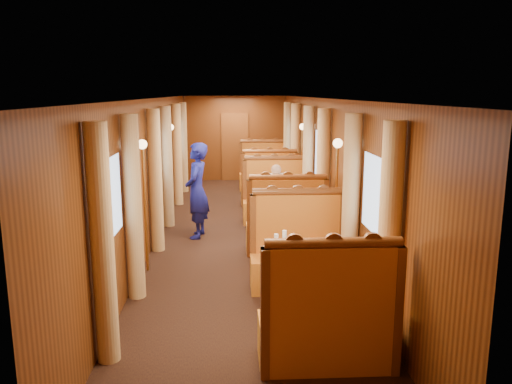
{
  "coord_description": "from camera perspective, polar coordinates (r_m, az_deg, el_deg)",
  "views": [
    {
      "loc": [
        -0.17,
        -8.88,
        2.61
      ],
      "look_at": [
        0.25,
        -1.14,
        1.05
      ],
      "focal_mm": 35.0,
      "sensor_mm": 36.0,
      "label": 1
    }
  ],
  "objects": [
    {
      "name": "curtain_right_near_a",
      "position": [
        5.06,
        14.95,
        -5.49
      ],
      "size": [
        0.22,
        0.22,
        2.35
      ],
      "primitive_type": "cylinder",
      "color": "#DFB372",
      "rests_on": "floor"
    },
    {
      "name": "banquette_near_fwd",
      "position": [
        4.96,
        8.18,
        -14.86
      ],
      "size": [
        1.3,
        0.55,
        1.34
      ],
      "color": "#B44414",
      "rests_on": "floor"
    },
    {
      "name": "window_left_mid",
      "position": [
        9.05,
        -11.44,
        3.78
      ],
      "size": [
        0.01,
        1.2,
        0.9
      ],
      "primitive_type": null,
      "rotation": [
        1.57,
        0.0,
        1.57
      ],
      "color": "#8FADD5",
      "rests_on": "wall_left"
    },
    {
      "name": "curtain_left_far_b",
      "position": [
        13.29,
        -8.32,
        5.05
      ],
      "size": [
        0.22,
        0.22,
        2.35
      ],
      "primitive_type": "cylinder",
      "color": "#DFB372",
      "rests_on": "floor"
    },
    {
      "name": "table_mid",
      "position": [
        9.2,
        2.75,
        -2.7
      ],
      "size": [
        1.05,
        0.72,
        0.75
      ],
      "primitive_type": "cube",
      "color": "white",
      "rests_on": "floor"
    },
    {
      "name": "window_right_near",
      "position": [
        5.74,
        13.72,
        -0.59
      ],
      "size": [
        0.01,
        1.2,
        0.9
      ],
      "primitive_type": null,
      "rotation": [
        1.57,
        0.0,
        -1.57
      ],
      "color": "#8FADD5",
      "rests_on": "wall_right"
    },
    {
      "name": "curtain_left_near_b",
      "position": [
        6.44,
        -13.86,
        -1.83
      ],
      "size": [
        0.22,
        0.22,
        2.35
      ],
      "primitive_type": "cylinder",
      "color": "#DFB372",
      "rests_on": "floor"
    },
    {
      "name": "banquette_far_aft",
      "position": [
        13.6,
        0.84,
        2.11
      ],
      "size": [
        1.3,
        0.55,
        1.34
      ],
      "color": "#B44414",
      "rests_on": "floor"
    },
    {
      "name": "curtain_right_near_b",
      "position": [
        6.51,
        10.77,
        -1.56
      ],
      "size": [
        0.22,
        0.22,
        2.35
      ],
      "primitive_type": "cylinder",
      "color": "#DFB372",
      "rests_on": "floor"
    },
    {
      "name": "curtain_left_near_a",
      "position": [
        4.97,
        -17.16,
        -5.93
      ],
      "size": [
        0.22,
        0.22,
        2.35
      ],
      "primitive_type": "cylinder",
      "color": "#DFB372",
      "rests_on": "floor"
    },
    {
      "name": "banquette_mid_fwd",
      "position": [
        8.21,
        3.46,
        -4.08
      ],
      "size": [
        1.3,
        0.55,
        1.34
      ],
      "color": "#B44414",
      "rests_on": "floor"
    },
    {
      "name": "teapot_right",
      "position": [
        5.61,
        6.21,
        -7.42
      ],
      "size": [
        0.17,
        0.15,
        0.11
      ],
      "primitive_type": null,
      "rotation": [
        0.0,
        0.0,
        0.41
      ],
      "color": "silver",
      "rests_on": "tea_tray"
    },
    {
      "name": "curtain_right_mid_a",
      "position": [
        8.37,
        7.63,
        1.4
      ],
      "size": [
        0.22,
        0.22,
        2.35
      ],
      "primitive_type": "cylinder",
      "color": "#DFB372",
      "rests_on": "floor"
    },
    {
      "name": "banquette_near_aft",
      "position": [
        6.82,
        4.87,
        -7.37
      ],
      "size": [
        1.3,
        0.55,
        1.34
      ],
      "color": "#B44414",
      "rests_on": "floor"
    },
    {
      "name": "teapot_back",
      "position": [
        5.82,
        5.26,
        -6.57
      ],
      "size": [
        0.19,
        0.15,
        0.14
      ],
      "primitive_type": null,
      "rotation": [
        0.0,
        0.0,
        0.1
      ],
      "color": "silver",
      "rests_on": "tea_tray"
    },
    {
      "name": "wall_near",
      "position": [
        3.19,
        0.24,
        -13.85
      ],
      "size": [
        3.0,
        0.01,
        2.5
      ],
      "primitive_type": null,
      "rotation": [
        -1.57,
        0.0,
        0.0
      ],
      "color": "brown",
      "rests_on": "floor"
    },
    {
      "name": "banquette_mid_aft",
      "position": [
        10.17,
        2.18,
        -1.05
      ],
      "size": [
        1.3,
        0.55,
        1.34
      ],
      "color": "#B44414",
      "rests_on": "floor"
    },
    {
      "name": "wall_left",
      "position": [
        9.08,
        -11.49,
        2.53
      ],
      "size": [
        0.01,
        12.0,
        2.5
      ],
      "primitive_type": null,
      "rotation": [
        1.57,
        0.0,
        1.57
      ],
      "color": "brown",
      "rests_on": "floor"
    },
    {
      "name": "sconce_right_fore",
      "position": [
        7.4,
        9.21,
        1.7
      ],
      "size": [
        0.14,
        0.14,
        1.95
      ],
      "color": "#BF8C3F",
      "rests_on": "floor"
    },
    {
      "name": "cup_outboard",
      "position": [
        5.91,
        3.26,
        -5.89
      ],
      "size": [
        0.08,
        0.08,
        0.26
      ],
      "rotation": [
        0.0,
        0.0,
        0.03
      ],
      "color": "white",
      "rests_on": "table_near"
    },
    {
      "name": "fruit_plate",
      "position": [
        5.69,
        9.44,
        -7.63
      ],
      "size": [
        0.21,
        0.21,
        0.05
      ],
      "rotation": [
        0.0,
        0.0,
        -0.11
      ],
      "color": "white",
      "rests_on": "table_near"
    },
    {
      "name": "rose_vase_mid",
      "position": [
        9.06,
        2.64,
        0.66
      ],
      "size": [
        0.06,
        0.06,
        0.36
      ],
      "rotation": [
        0.0,
        0.0,
        0.41
      ],
      "color": "silver",
      "rests_on": "table_mid"
    },
    {
      "name": "ceiling",
      "position": [
        8.88,
        -2.03,
        10.66
      ],
      "size": [
        3.0,
        12.0,
        0.01
      ],
      "primitive_type": null,
      "rotation": [
        3.14,
        0.0,
        0.0
      ],
      "color": "silver",
      "rests_on": "wall_left"
    },
    {
      "name": "passenger",
      "position": [
        9.85,
        2.33,
        0.43
      ],
      "size": [
        0.4,
        0.44,
        0.76
      ],
      "color": "beige",
      "rests_on": "banquette_mid_aft"
    },
    {
      "name": "curtain_left_far_a",
      "position": [
        11.75,
        -9.0,
        4.21
      ],
      "size": [
        0.22,
        0.22,
        2.35
      ],
      "primitive_type": "cylinder",
      "color": "#DFB372",
      "rests_on": "floor"
    },
    {
      "name": "curtain_right_mid_b",
      "position": [
        9.89,
        5.98,
        2.96
      ],
      "size": [
        0.22,
        0.22,
        2.35
      ],
      "primitive_type": "cylinder",
      "color": "#DFB372",
      "rests_on": "floor"
    },
    {
      "name": "doorway_far",
      "position": [
        14.94,
        -2.42,
        5.17
      ],
      "size": [
        0.8,
        0.04,
        2.0
      ],
      "primitive_type": "cube",
      "color": "brown",
      "rests_on": "floor"
    },
    {
      "name": "wall_right",
      "position": [
        9.13,
        7.49,
        2.71
      ],
      "size": [
        0.01,
        12.0,
        2.5
      ],
      "primitive_type": null,
      "rotation": [
        1.57,
        0.0,
        -1.57
      ],
      "color": "brown",
      "rests_on": "floor"
    },
    {
      "name": "window_right_far",
      "position": [
        12.54,
        4.54,
        6.03
      ],
      "size": [
        0.01,
        1.2,
        0.9
      ],
      "primitive_type": null,
      "rotation": [
        1.57,
        0.0,
        -1.57
      ],
      "color": "#8FADD5",
      "rests_on": "wall_right"
    },
    {
      "name": "sconce_left_aft",
      "position": [
        10.77,
        -9.66,
        4.68
      ],
      "size": [
        0.14,
        0.14,
        1.95
      ],
      "color": "#BF8C3F",
      "rests_on": "floor"
    },
    {
      "name": "window_left_far",
      "position": [
        12.5,
        -9.16,
        5.9
      ],
      "size": [
        0.01,
        1.2,
        0.9
      ],
      "primitive_type": null,
      "rotation": [
        1.57,
        0.0,
        1.57
      ],
      "color": "#8FADD5",
      "rests_on": "wall_left"
    },
    {
      "name": "curtain_right_far_b",
      "position": [
        13.33,
        3.63,
        5.16
      ],
      "size": [
        0.22,
        0.22,
        2.35
      ],
      "primitive_type": "cylinder",
      "color": "#DFB372",
      "rests_on": "floor"
    },
    {
      "name": "wall_far",
      "position": [
        14.94,
        -2.43,
        6.13
      ],
      "size": [
        3.0,
        0.01,
        2.5
      ],
      "primitive_type": null,
      "rotation": [
        1.57,
        0.0,
        0.0
      ],
      "color": "brown",
      "rests_on": "floor"
    },
    {
      "name": "sconce_right_aft",
      "position": [
        10.81,
        5.3,
        4.81
      ],
      "size": [
        0.14,
        0.14,
        1.95
      ],
      "color": "#BF8C3F",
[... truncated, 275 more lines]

